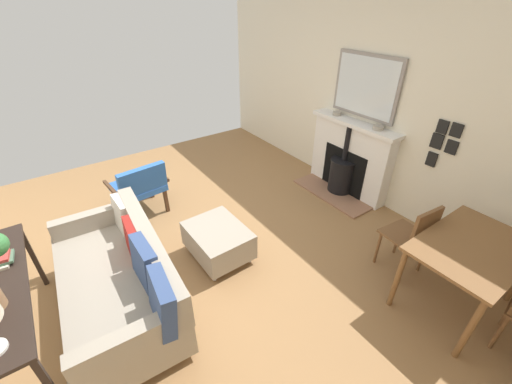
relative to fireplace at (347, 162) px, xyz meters
name	(u,v)px	position (x,y,z in m)	size (l,w,h in m)	color
ground_plane	(182,252)	(2.60, -0.14, -0.48)	(5.61, 6.02, 0.01)	olive
wall_left	(360,95)	(-0.20, -0.14, 0.91)	(0.12, 6.02, 2.76)	silver
fireplace	(347,162)	(0.00, 0.00, 0.00)	(0.61, 1.37, 1.08)	#93664C
mirror_over_mantel	(366,86)	(-0.11, 0.00, 1.07)	(0.04, 0.99, 0.80)	gray
mantel_bowl_near	(337,113)	(-0.02, -0.34, 0.64)	(0.12, 0.12, 0.05)	#9E9384
mantel_bowl_far	(378,127)	(-0.02, 0.36, 0.64)	(0.13, 0.13, 0.05)	#9E9384
sofa	(122,279)	(3.33, 0.27, -0.12)	(0.96, 1.80, 0.83)	#B2B2B7
ottoman	(218,240)	(2.28, 0.18, -0.23)	(0.58, 0.73, 0.39)	#B2B2B7
armchair_accent	(140,185)	(2.70, -1.13, -0.02)	(0.73, 0.65, 0.77)	#4C3321
console_table	(1,296)	(4.13, 0.26, 0.20)	(0.40, 1.56, 0.76)	black
dining_table	(471,254)	(0.76, 2.03, 0.16)	(1.10, 0.73, 0.73)	brown
dining_chair_near_fireplace	(414,235)	(0.77, 1.52, 0.03)	(0.44, 0.44, 0.85)	brown
photo_gallery_row	(443,142)	(-0.13, 1.14, 0.69)	(0.02, 0.29, 0.57)	black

